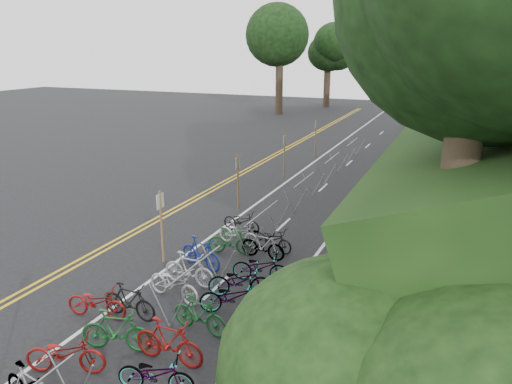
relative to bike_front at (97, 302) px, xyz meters
The scene contains 7 objects.
ground 1.65m from the bike_front, 126.78° to the right, with size 120.00×120.00×0.00m, color black.
road_markings 8.84m from the bike_front, 92.06° to the left, with size 7.47×80.00×0.01m.
red_curb 11.74m from the bike_front, 66.12° to the left, with size 0.25×28.00×0.10m, color maroon.
bike_racks_rest 11.92m from the bike_front, 80.08° to the left, with size 1.14×23.00×1.17m.
signposts_rest 12.77m from the bike_front, 91.57° to the left, with size 0.08×18.40×2.50m.
bike_front is the anchor object (origin of this frame).
bike_valet 2.29m from the bike_front, 26.91° to the left, with size 3.49×13.47×1.09m.
Camera 1 is at (9.51, -8.05, 7.03)m, focal length 35.00 mm.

